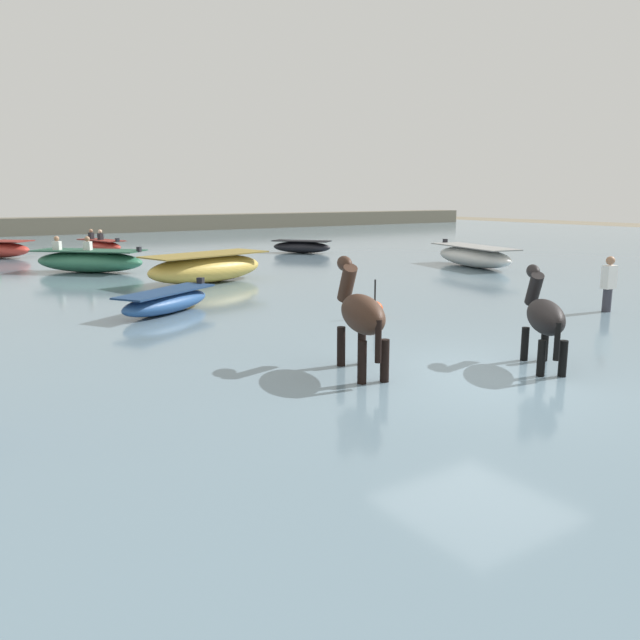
{
  "coord_description": "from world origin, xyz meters",
  "views": [
    {
      "loc": [
        -7.09,
        -6.2,
        3.0
      ],
      "look_at": [
        -1.04,
        2.81,
        0.84
      ],
      "focal_mm": 35.37,
      "sensor_mm": 36.0,
      "label": 1
    }
  ],
  "objects_px": {
    "horse_lead_dark_bay": "(361,316)",
    "boat_distant_west": "(167,302)",
    "boat_near_port": "(101,246)",
    "person_wading_mid": "(608,289)",
    "boat_far_inshore": "(474,256)",
    "boat_mid_outer": "(89,261)",
    "horse_trailing_black": "(544,319)",
    "boat_distant_east": "(302,247)",
    "channel_buoy": "(375,309)",
    "boat_far_offshore": "(206,268)"
  },
  "relations": [
    {
      "from": "boat_near_port",
      "to": "person_wading_mid",
      "type": "distance_m",
      "value": 23.17
    },
    {
      "from": "boat_near_port",
      "to": "horse_lead_dark_bay",
      "type": "bearing_deg",
      "value": -95.94
    },
    {
      "from": "boat_distant_west",
      "to": "person_wading_mid",
      "type": "xyz_separation_m",
      "value": [
        8.54,
        -5.55,
        0.27
      ]
    },
    {
      "from": "boat_far_inshore",
      "to": "boat_mid_outer",
      "type": "xyz_separation_m",
      "value": [
        -12.49,
        6.3,
        0.01
      ]
    },
    {
      "from": "boat_near_port",
      "to": "channel_buoy",
      "type": "bearing_deg",
      "value": -88.57
    },
    {
      "from": "horse_lead_dark_bay",
      "to": "boat_far_offshore",
      "type": "bearing_deg",
      "value": 78.36
    },
    {
      "from": "horse_trailing_black",
      "to": "boat_far_inshore",
      "type": "relative_size",
      "value": 0.43
    },
    {
      "from": "boat_far_inshore",
      "to": "boat_mid_outer",
      "type": "relative_size",
      "value": 1.16
    },
    {
      "from": "boat_mid_outer",
      "to": "horse_trailing_black",
      "type": "bearing_deg",
      "value": -80.96
    },
    {
      "from": "horse_trailing_black",
      "to": "boat_distant_west",
      "type": "xyz_separation_m",
      "value": [
        -3.22,
        7.76,
        -0.51
      ]
    },
    {
      "from": "channel_buoy",
      "to": "person_wading_mid",
      "type": "bearing_deg",
      "value": -26.28
    },
    {
      "from": "boat_mid_outer",
      "to": "person_wading_mid",
      "type": "bearing_deg",
      "value": -61.23
    },
    {
      "from": "horse_lead_dark_bay",
      "to": "boat_far_offshore",
      "type": "xyz_separation_m",
      "value": [
        2.19,
        10.65,
        -0.42
      ]
    },
    {
      "from": "boat_distant_east",
      "to": "boat_distant_west",
      "type": "xyz_separation_m",
      "value": [
        -10.73,
        -11.19,
        -0.03
      ]
    },
    {
      "from": "horse_trailing_black",
      "to": "boat_distant_east",
      "type": "distance_m",
      "value": 20.4
    },
    {
      "from": "horse_lead_dark_bay",
      "to": "person_wading_mid",
      "type": "distance_m",
      "value": 7.92
    },
    {
      "from": "horse_lead_dark_bay",
      "to": "boat_near_port",
      "type": "xyz_separation_m",
      "value": [
        2.43,
        23.38,
        -0.57
      ]
    },
    {
      "from": "horse_trailing_black",
      "to": "boat_mid_outer",
      "type": "height_order",
      "value": "horse_trailing_black"
    },
    {
      "from": "horse_trailing_black",
      "to": "person_wading_mid",
      "type": "xyz_separation_m",
      "value": [
        5.32,
        2.22,
        -0.24
      ]
    },
    {
      "from": "boat_near_port",
      "to": "boat_far_offshore",
      "type": "bearing_deg",
      "value": -91.07
    },
    {
      "from": "horse_lead_dark_bay",
      "to": "horse_trailing_black",
      "type": "distance_m",
      "value": 2.89
    },
    {
      "from": "horse_trailing_black",
      "to": "boat_distant_east",
      "type": "relative_size",
      "value": 0.67
    },
    {
      "from": "horse_trailing_black",
      "to": "boat_near_port",
      "type": "height_order",
      "value": "horse_trailing_black"
    },
    {
      "from": "boat_far_offshore",
      "to": "channel_buoy",
      "type": "height_order",
      "value": "boat_far_offshore"
    },
    {
      "from": "boat_near_port",
      "to": "boat_distant_east",
      "type": "bearing_deg",
      "value": -37.16
    },
    {
      "from": "boat_far_inshore",
      "to": "boat_mid_outer",
      "type": "bearing_deg",
      "value": 153.22
    },
    {
      "from": "horse_trailing_black",
      "to": "channel_buoy",
      "type": "xyz_separation_m",
      "value": [
        0.39,
        4.65,
        -0.58
      ]
    },
    {
      "from": "boat_near_port",
      "to": "boat_far_offshore",
      "type": "xyz_separation_m",
      "value": [
        -0.24,
        -12.73,
        0.14
      ]
    },
    {
      "from": "channel_buoy",
      "to": "boat_distant_east",
      "type": "bearing_deg",
      "value": 63.54
    },
    {
      "from": "boat_mid_outer",
      "to": "horse_lead_dark_bay",
      "type": "bearing_deg",
      "value": -89.55
    },
    {
      "from": "boat_distant_west",
      "to": "channel_buoy",
      "type": "distance_m",
      "value": 4.77
    },
    {
      "from": "boat_distant_east",
      "to": "horse_lead_dark_bay",
      "type": "bearing_deg",
      "value": -119.74
    },
    {
      "from": "horse_lead_dark_bay",
      "to": "boat_distant_east",
      "type": "distance_m",
      "value": 20.28
    },
    {
      "from": "boat_distant_west",
      "to": "boat_far_inshore",
      "type": "bearing_deg",
      "value": 11.66
    },
    {
      "from": "boat_distant_east",
      "to": "channel_buoy",
      "type": "bearing_deg",
      "value": -116.46
    },
    {
      "from": "horse_trailing_black",
      "to": "boat_distant_east",
      "type": "xyz_separation_m",
      "value": [
        7.51,
        18.96,
        -0.48
      ]
    },
    {
      "from": "horse_lead_dark_bay",
      "to": "boat_mid_outer",
      "type": "distance_m",
      "value": 15.41
    },
    {
      "from": "horse_trailing_black",
      "to": "boat_distant_west",
      "type": "height_order",
      "value": "horse_trailing_black"
    },
    {
      "from": "boat_distant_west",
      "to": "boat_distant_east",
      "type": "bearing_deg",
      "value": 46.21
    },
    {
      "from": "person_wading_mid",
      "to": "horse_trailing_black",
      "type": "bearing_deg",
      "value": -157.38
    },
    {
      "from": "boat_far_offshore",
      "to": "boat_mid_outer",
      "type": "bearing_deg",
      "value": 115.97
    },
    {
      "from": "boat_distant_east",
      "to": "person_wading_mid",
      "type": "xyz_separation_m",
      "value": [
        -2.19,
        -16.74,
        0.24
      ]
    },
    {
      "from": "horse_lead_dark_bay",
      "to": "boat_distant_west",
      "type": "relative_size",
      "value": 0.72
    },
    {
      "from": "boat_distant_west",
      "to": "channel_buoy",
      "type": "relative_size",
      "value": 3.37
    },
    {
      "from": "boat_near_port",
      "to": "boat_far_inshore",
      "type": "bearing_deg",
      "value": -55.17
    },
    {
      "from": "boat_far_inshore",
      "to": "person_wading_mid",
      "type": "distance_m",
      "value": 9.39
    },
    {
      "from": "boat_distant_east",
      "to": "person_wading_mid",
      "type": "relative_size",
      "value": 1.71
    },
    {
      "from": "person_wading_mid",
      "to": "channel_buoy",
      "type": "xyz_separation_m",
      "value": [
        -4.93,
        2.43,
        -0.33
      ]
    },
    {
      "from": "boat_far_offshore",
      "to": "person_wading_mid",
      "type": "relative_size",
      "value": 2.67
    },
    {
      "from": "horse_lead_dark_bay",
      "to": "channel_buoy",
      "type": "distance_m",
      "value": 4.47
    }
  ]
}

